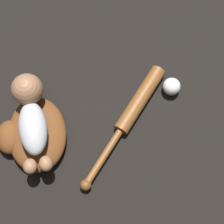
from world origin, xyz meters
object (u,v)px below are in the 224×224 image
(baby_figure, at_px, (31,113))
(baseball, at_px, (172,87))
(baseball_glove, at_px, (33,135))
(baseball_bat, at_px, (132,112))

(baby_figure, distance_m, baseball, 0.55)
(baby_figure, bearing_deg, baseball_glove, 148.30)
(baseball_bat, bearing_deg, baseball, -80.62)
(baseball_glove, bearing_deg, baby_figure, -31.70)
(baseball_glove, height_order, baseball, baseball_glove)
(baseball_glove, bearing_deg, baseball_bat, -99.71)
(baseball_bat, xyz_separation_m, baseball, (0.03, -0.18, 0.01))
(baseball, bearing_deg, baseball_glove, 86.45)
(baseball_glove, xyz_separation_m, baseball_bat, (-0.07, -0.38, -0.01))
(baby_figure, height_order, baseball, baby_figure)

